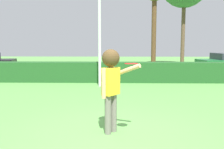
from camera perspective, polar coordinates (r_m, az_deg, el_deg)
name	(u,v)px	position (r m, az deg, el deg)	size (l,w,h in m)	color
ground_plane	(112,136)	(5.75, -0.04, -12.93)	(60.00, 60.00, 0.00)	#5B9C48
person	(111,79)	(5.66, -0.20, -0.89)	(0.84, 0.48, 1.81)	slate
frisbee	(131,64)	(5.17, 4.12, 2.35)	(0.26, 0.26, 0.04)	red
lamppost	(99,15)	(11.77, -2.69, 12.63)	(0.24, 0.24, 5.61)	silver
hedge_row	(116,72)	(13.16, 0.87, 0.53)	(24.18, 0.90, 0.96)	#205121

